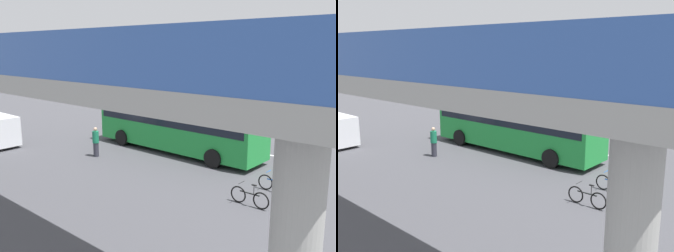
{
  "view_description": "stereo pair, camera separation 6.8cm",
  "coord_description": "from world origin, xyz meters",
  "views": [
    {
      "loc": [
        -15.48,
        17.76,
        6.37
      ],
      "look_at": [
        -0.29,
        0.5,
        1.6
      ],
      "focal_mm": 40.12,
      "sensor_mm": 36.0,
      "label": 1
    },
    {
      "loc": [
        -15.53,
        17.72,
        6.37
      ],
      "look_at": [
        -0.29,
        0.5,
        1.6
      ],
      "focal_mm": 40.12,
      "sensor_mm": 36.0,
      "label": 2
    }
  ],
  "objects": [
    {
      "name": "ground",
      "position": [
        0.0,
        0.0,
        0.0
      ],
      "size": [
        80.0,
        80.0,
        0.0
      ],
      "primitive_type": "plane",
      "color": "#424247"
    },
    {
      "name": "city_bus",
      "position": [
        -0.72,
        0.21,
        1.88
      ],
      "size": [
        11.54,
        2.85,
        3.15
      ],
      "color": "#1E8C38",
      "rests_on": "ground"
    },
    {
      "name": "bicycle_black",
      "position": [
        -8.42,
        4.67,
        0.37
      ],
      "size": [
        1.77,
        0.44,
        0.96
      ],
      "color": "black",
      "rests_on": "ground"
    },
    {
      "name": "bicycle_blue",
      "position": [
        -8.6,
        2.58,
        0.37
      ],
      "size": [
        1.77,
        0.44,
        0.96
      ],
      "color": "black",
      "rests_on": "ground"
    },
    {
      "name": "pedestrian",
      "position": [
        2.09,
        4.32,
        0.89
      ],
      "size": [
        0.38,
        0.38,
        1.79
      ],
      "color": "#2D2D38",
      "rests_on": "ground"
    },
    {
      "name": "traffic_sign",
      "position": [
        -3.2,
        -4.37,
        1.89
      ],
      "size": [
        0.08,
        0.6,
        2.8
      ],
      "color": "slate",
      "rests_on": "ground"
    },
    {
      "name": "lane_dash_leftmost",
      "position": [
        -6.0,
        -2.83,
        0.0
      ],
      "size": [
        2.0,
        0.2,
        0.01
      ],
      "primitive_type": "cube",
      "color": "silver",
      "rests_on": "ground"
    },
    {
      "name": "lane_dash_left",
      "position": [
        -2.0,
        -2.83,
        0.0
      ],
      "size": [
        2.0,
        0.2,
        0.01
      ],
      "primitive_type": "cube",
      "color": "silver",
      "rests_on": "ground"
    },
    {
      "name": "lane_dash_centre",
      "position": [
        2.0,
        -2.83,
        0.0
      ],
      "size": [
        2.0,
        0.2,
        0.01
      ],
      "primitive_type": "cube",
      "color": "silver",
      "rests_on": "ground"
    },
    {
      "name": "lane_dash_right",
      "position": [
        6.0,
        -2.83,
        0.0
      ],
      "size": [
        2.0,
        0.2,
        0.01
      ],
      "primitive_type": "cube",
      "color": "silver",
      "rests_on": "ground"
    }
  ]
}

